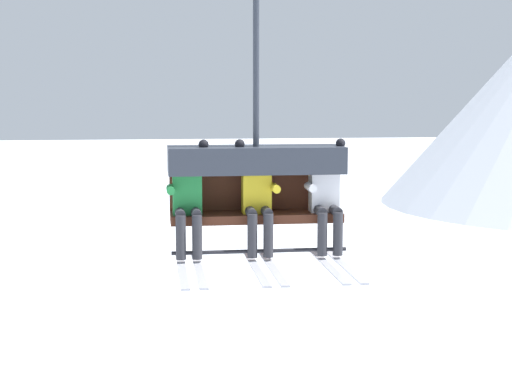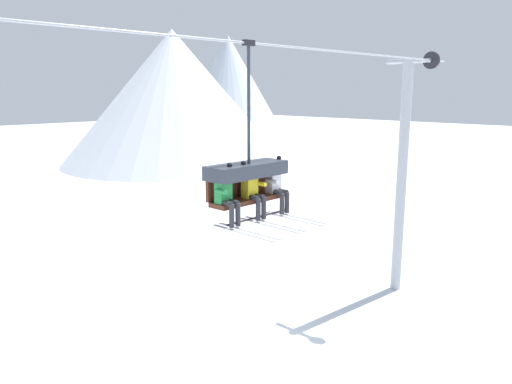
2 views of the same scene
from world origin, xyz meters
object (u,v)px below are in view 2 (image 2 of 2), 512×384
at_px(skier_yellow, 254,190).
at_px(skier_white, 277,185).
at_px(lift_tower_far, 403,172).
at_px(chairlift_chair, 247,175).
at_px(skier_green, 227,195).

distance_m(skier_yellow, skier_white, 0.78).
distance_m(lift_tower_far, skier_yellow, 8.59).
bearing_deg(skier_white, chairlift_chair, 164.73).
bearing_deg(skier_white, lift_tower_far, 6.81).
bearing_deg(skier_white, skier_yellow, 180.00).
xyz_separation_m(chairlift_chair, skier_yellow, (-0.00, -0.21, -0.31)).
bearing_deg(skier_yellow, lift_tower_far, 6.19).
xyz_separation_m(lift_tower_far, skier_white, (-7.73, -0.92, 0.70)).
relative_size(skier_yellow, skier_white, 1.00).
bearing_deg(lift_tower_far, skier_green, -174.32).
bearing_deg(lift_tower_far, chairlift_chair, -175.23).
relative_size(lift_tower_far, skier_white, 4.97).
height_order(lift_tower_far, skier_green, lift_tower_far).
height_order(lift_tower_far, chairlift_chair, lift_tower_far).
xyz_separation_m(skier_yellow, skier_white, (0.78, 0.00, 0.00)).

